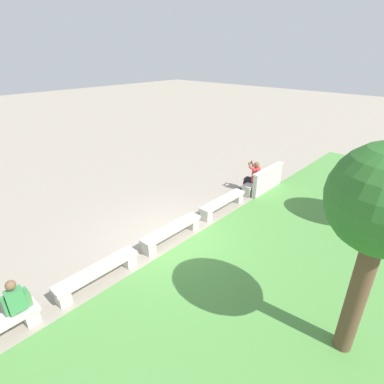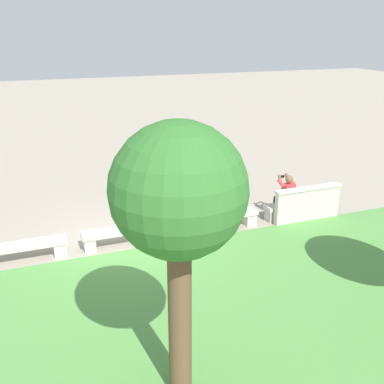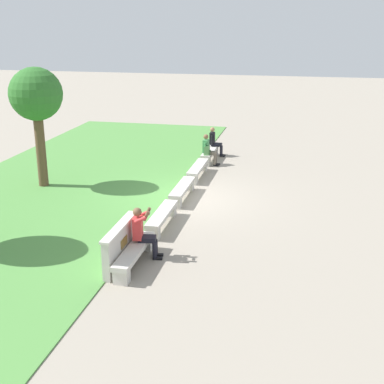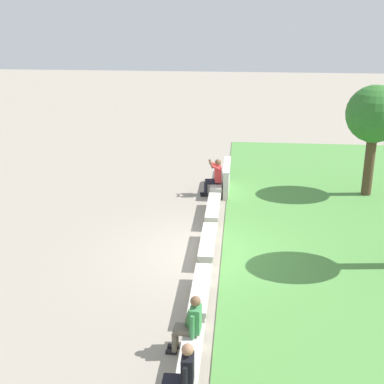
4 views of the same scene
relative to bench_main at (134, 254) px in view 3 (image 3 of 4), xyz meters
name	(u,v)px [view 3 (image 3 of 4)]	position (x,y,z in m)	size (l,w,h in m)	color
ground_plane	(182,198)	(5.15, 0.00, -0.31)	(80.00, 80.00, 0.00)	gray
grass_strip	(60,190)	(5.15, 4.38, -0.29)	(24.51, 8.00, 0.03)	#518E42
bench_main	(134,254)	(0.00, 0.00, 0.00)	(2.22, 0.40, 0.45)	beige
bench_near	(162,217)	(2.57, 0.00, 0.00)	(2.22, 0.40, 0.45)	beige
bench_mid	(182,190)	(5.15, 0.00, 0.00)	(2.22, 0.40, 0.45)	beige
bench_far	(198,169)	(7.72, 0.00, 0.00)	(2.22, 0.40, 0.45)	beige
bench_end	(210,153)	(10.29, 0.00, 0.00)	(2.22, 0.40, 0.45)	beige
backrest_wall_with_plaque	(120,245)	(0.00, 0.34, 0.21)	(2.07, 0.24, 1.01)	beige
person_photographer	(143,230)	(0.48, -0.08, 0.43)	(0.51, 0.76, 1.32)	black
person_distant	(208,149)	(9.54, -0.07, 0.36)	(0.48, 0.69, 1.26)	black
person_companion	(215,141)	(11.03, -0.07, 0.36)	(0.48, 0.67, 1.26)	black
backpack	(207,151)	(9.41, -0.04, 0.32)	(0.28, 0.24, 0.43)	#4C7F47
tree_behind_wall	(36,97)	(5.46, 5.15, 2.87)	(1.81, 1.81, 4.18)	brown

